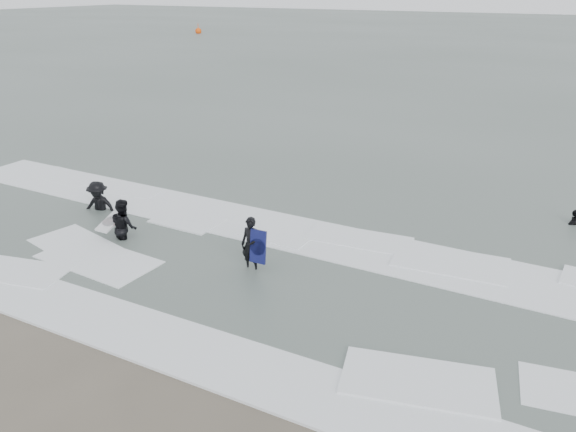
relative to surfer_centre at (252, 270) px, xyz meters
The scene contains 9 objects.
ground 3.29m from the surfer_centre, 85.71° to the right, with size 320.00×320.00×0.00m, color brown.
sea 76.72m from the surfer_centre, 89.82° to the left, with size 320.00×320.00×0.00m, color #47544C.
surfer_centre is the anchor object (origin of this frame).
surfer_wading 4.72m from the surfer_centre, behind, with size 0.91×0.71×1.87m, color black.
surfer_breaker 7.23m from the surfer_centre, behind, with size 1.28×0.74×1.98m, color black.
surfer_right_near 11.23m from the surfer_centre, 45.31° to the left, with size 1.00×0.41×1.70m, color black.
surf_foam 0.48m from the surfer_centre, 59.37° to the left, with size 30.03×9.06×0.09m.
bodyboards 2.90m from the surfer_centre, 65.21° to the left, with size 14.29×9.16×1.25m.
buoy 82.04m from the surfer_centre, 127.84° to the left, with size 1.00×1.00×1.65m.
Camera 1 is at (7.38, -8.65, 7.55)m, focal length 35.00 mm.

